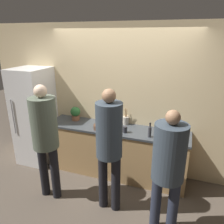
# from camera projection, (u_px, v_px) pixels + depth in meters

# --- Properties ---
(ground_plane) EXTENTS (14.00, 14.00, 0.00)m
(ground_plane) POSITION_uv_depth(u_px,v_px,m) (109.00, 183.00, 3.73)
(ground_plane) COLOR #4C4238
(wall_back) EXTENTS (5.20, 0.06, 2.60)m
(wall_back) POSITION_uv_depth(u_px,v_px,m) (121.00, 100.00, 3.85)
(wall_back) COLOR #D6BC8C
(wall_back) RESTS_ON ground_plane
(counter) EXTENTS (2.46, 0.61, 0.90)m
(counter) POSITION_uv_depth(u_px,v_px,m) (116.00, 151.00, 3.88)
(counter) COLOR tan
(counter) RESTS_ON ground_plane
(refrigerator) EXTENTS (0.62, 0.69, 1.84)m
(refrigerator) POSITION_uv_depth(u_px,v_px,m) (35.00, 116.00, 4.18)
(refrigerator) COLOR white
(refrigerator) RESTS_ON ground_plane
(person_left) EXTENTS (0.37, 0.37, 1.77)m
(person_left) POSITION_uv_depth(u_px,v_px,m) (45.00, 133.00, 3.11)
(person_left) COLOR black
(person_left) RESTS_ON ground_plane
(person_center) EXTENTS (0.35, 0.35, 1.78)m
(person_center) POSITION_uv_depth(u_px,v_px,m) (109.00, 142.00, 2.87)
(person_center) COLOR black
(person_center) RESTS_ON ground_plane
(person_right) EXTENTS (0.38, 0.38, 1.64)m
(person_right) POSITION_uv_depth(u_px,v_px,m) (168.00, 163.00, 2.52)
(person_right) COLOR #232838
(person_right) RESTS_ON ground_plane
(fruit_bowl) EXTENTS (0.26, 0.26, 0.12)m
(fruit_bowl) POSITION_uv_depth(u_px,v_px,m) (101.00, 127.00, 3.67)
(fruit_bowl) COLOR #4C3323
(fruit_bowl) RESTS_ON counter
(utensil_crock) EXTENTS (0.11, 0.11, 0.29)m
(utensil_crock) POSITION_uv_depth(u_px,v_px,m) (126.00, 120.00, 3.85)
(utensil_crock) COLOR #ADA393
(utensil_crock) RESTS_ON counter
(bottle_dark) EXTENTS (0.05, 0.05, 0.24)m
(bottle_dark) POSITION_uv_depth(u_px,v_px,m) (150.00, 131.00, 3.36)
(bottle_dark) COLOR #333338
(bottle_dark) RESTS_ON counter
(bottle_clear) EXTENTS (0.05, 0.05, 0.16)m
(bottle_clear) POSITION_uv_depth(u_px,v_px,m) (111.00, 122.00, 3.81)
(bottle_clear) COLOR silver
(bottle_clear) RESTS_ON counter
(cup_yellow) EXTENTS (0.07, 0.07, 0.08)m
(cup_yellow) POSITION_uv_depth(u_px,v_px,m) (172.00, 129.00, 3.57)
(cup_yellow) COLOR gold
(cup_yellow) RESTS_ON counter
(cup_black) EXTENTS (0.07, 0.07, 0.10)m
(cup_black) POSITION_uv_depth(u_px,v_px,m) (125.00, 129.00, 3.53)
(cup_black) COLOR #28282D
(cup_black) RESTS_ON counter
(potted_plant) EXTENTS (0.18, 0.18, 0.25)m
(potted_plant) POSITION_uv_depth(u_px,v_px,m) (75.00, 113.00, 4.02)
(potted_plant) COLOR #9E6042
(potted_plant) RESTS_ON counter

